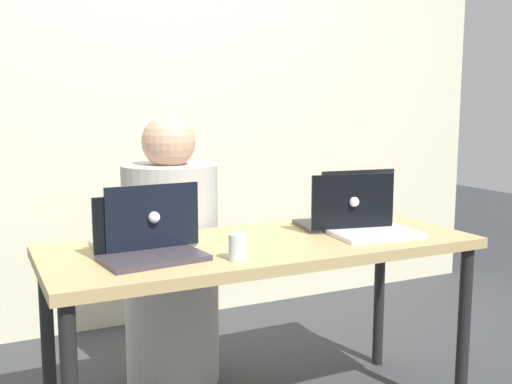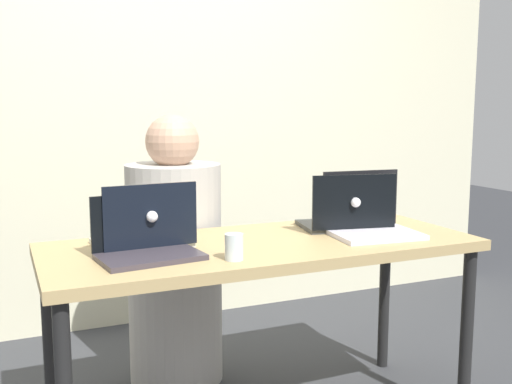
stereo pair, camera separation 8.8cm
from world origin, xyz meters
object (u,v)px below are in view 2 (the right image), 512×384
object	(u,v)px
laptop_front_right	(369,221)
laptop_back_right	(347,217)
laptop_front_left	(146,244)
laptop_back_left	(145,233)
person_at_center	(175,265)
water_glass_left	(234,249)

from	to	relation	value
laptop_front_right	laptop_back_right	world-z (taller)	laptop_front_right
laptop_front_left	laptop_front_right	xyz separation A→B (m)	(0.90, 0.01, 0.01)
laptop_front_right	laptop_back_left	xyz separation A→B (m)	(-0.87, 0.13, -0.00)
person_at_center	laptop_front_left	distance (m)	0.70
person_at_center	water_glass_left	size ratio (longest dim) A/B	13.77
laptop_back_left	laptop_back_right	bearing A→B (deg)	175.92
laptop_back_left	water_glass_left	distance (m)	0.37
person_at_center	laptop_back_right	distance (m)	0.81
laptop_front_left	laptop_back_left	xyz separation A→B (m)	(0.03, 0.14, 0.01)
laptop_front_left	laptop_front_right	world-z (taller)	laptop_front_right
person_at_center	laptop_back_left	xyz separation A→B (m)	(-0.24, -0.46, 0.26)
laptop_back_right	water_glass_left	size ratio (longest dim) A/B	4.43
laptop_back_left	water_glass_left	xyz separation A→B (m)	(0.23, -0.29, -0.01)
water_glass_left	laptop_back_left	bearing A→B (deg)	128.55
laptop_front_left	water_glass_left	bearing A→B (deg)	-37.26
person_at_center	laptop_back_right	xyz separation A→B (m)	(0.60, -0.48, 0.26)
person_at_center	laptop_front_right	bearing A→B (deg)	143.64
laptop_front_right	water_glass_left	size ratio (longest dim) A/B	4.04
person_at_center	laptop_front_left	size ratio (longest dim) A/B	3.41
person_at_center	laptop_back_left	distance (m)	0.58
laptop_back_right	water_glass_left	distance (m)	0.67
laptop_front_left	laptop_back_right	size ratio (longest dim) A/B	0.91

